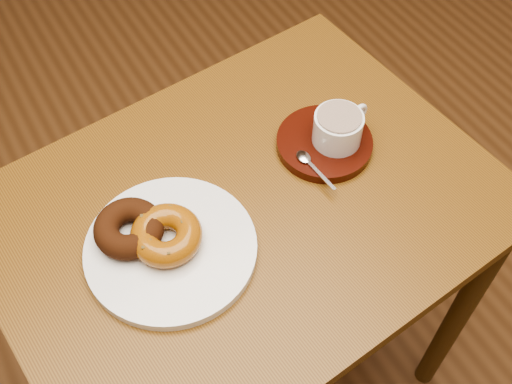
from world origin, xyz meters
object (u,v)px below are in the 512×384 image
donut_plate (171,249)px  coffee_cup (339,127)px  cafe_table (246,244)px  saucer (324,143)px

donut_plate → coffee_cup: size_ratio=2.40×
cafe_table → donut_plate: (-0.13, -0.02, 0.12)m
cafe_table → donut_plate: donut_plate is taller
cafe_table → saucer: saucer is taller
donut_plate → coffee_cup: coffee_cup is taller
coffee_cup → donut_plate: bearing=178.0°
donut_plate → cafe_table: bearing=7.6°
donut_plate → saucer: 0.31m
cafe_table → coffee_cup: 0.25m
cafe_table → coffee_cup: bearing=3.0°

